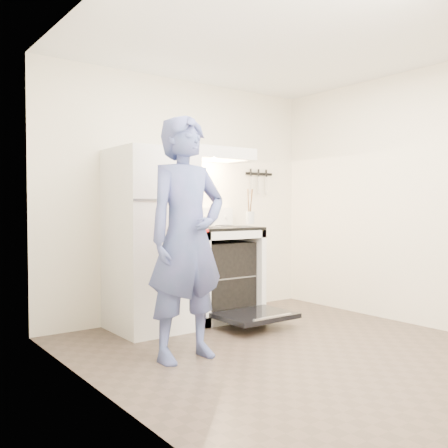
# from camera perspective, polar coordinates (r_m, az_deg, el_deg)

# --- Properties ---
(floor) EXTENTS (3.60, 3.60, 0.00)m
(floor) POSITION_cam_1_polar(r_m,az_deg,el_deg) (4.09, 9.24, -14.53)
(floor) COLOR #4B3D33
(floor) RESTS_ON ground
(back_wall) EXTENTS (3.20, 0.02, 2.50)m
(back_wall) POSITION_cam_1_polar(r_m,az_deg,el_deg) (5.33, -4.70, 2.94)
(back_wall) COLOR #EEE3CA
(back_wall) RESTS_ON ground
(refrigerator) EXTENTS (0.70, 0.70, 1.70)m
(refrigerator) POSITION_cam_1_polar(r_m,az_deg,el_deg) (4.75, -8.40, -1.79)
(refrigerator) COLOR white
(refrigerator) RESTS_ON floor
(stove_body) EXTENTS (0.76, 0.65, 0.92)m
(stove_body) POSITION_cam_1_polar(r_m,az_deg,el_deg) (5.24, -0.64, -5.70)
(stove_body) COLOR white
(stove_body) RESTS_ON floor
(cooktop) EXTENTS (0.76, 0.65, 0.03)m
(cooktop) POSITION_cam_1_polar(r_m,az_deg,el_deg) (5.20, -0.64, -0.51)
(cooktop) COLOR black
(cooktop) RESTS_ON stove_body
(backsplash) EXTENTS (0.76, 0.07, 0.20)m
(backsplash) POSITION_cam_1_polar(r_m,az_deg,el_deg) (5.43, -2.41, 0.81)
(backsplash) COLOR white
(backsplash) RESTS_ON cooktop
(oven_door) EXTENTS (0.70, 0.54, 0.04)m
(oven_door) POSITION_cam_1_polar(r_m,az_deg,el_deg) (4.83, 3.57, -10.39)
(oven_door) COLOR black
(oven_door) RESTS_ON floor
(oven_rack) EXTENTS (0.60, 0.52, 0.01)m
(oven_rack) POSITION_cam_1_polar(r_m,az_deg,el_deg) (5.24, -0.64, -5.92)
(oven_rack) COLOR slate
(oven_rack) RESTS_ON stove_body
(range_hood) EXTENTS (0.76, 0.50, 0.12)m
(range_hood) POSITION_cam_1_polar(r_m,az_deg,el_deg) (5.28, -1.13, 7.95)
(range_hood) COLOR white
(range_hood) RESTS_ON back_wall
(knife_strip) EXTENTS (0.40, 0.02, 0.03)m
(knife_strip) POSITION_cam_1_polar(r_m,az_deg,el_deg) (5.96, 4.02, 5.73)
(knife_strip) COLOR black
(knife_strip) RESTS_ON back_wall
(pizza_stone) EXTENTS (0.35, 0.35, 0.02)m
(pizza_stone) POSITION_cam_1_polar(r_m,az_deg,el_deg) (5.19, -1.25, -5.84)
(pizza_stone) COLOR #896C50
(pizza_stone) RESTS_ON oven_rack
(tea_kettle) EXTENTS (0.25, 0.21, 0.31)m
(tea_kettle) POSITION_cam_1_polar(r_m,az_deg,el_deg) (5.21, -3.95, 1.35)
(tea_kettle) COLOR silver
(tea_kettle) RESTS_ON cooktop
(utensil_jar) EXTENTS (0.11, 0.11, 0.13)m
(utensil_jar) POSITION_cam_1_polar(r_m,az_deg,el_deg) (5.28, 3.00, 0.73)
(utensil_jar) COLOR silver
(utensil_jar) RESTS_ON cooktop
(person) EXTENTS (0.69, 0.47, 1.85)m
(person) POSITION_cam_1_polar(r_m,az_deg,el_deg) (3.79, -4.28, -1.61)
(person) COLOR navy
(person) RESTS_ON floor
(dutch_oven) EXTENTS (0.37, 0.30, 0.24)m
(dutch_oven) POSITION_cam_1_polar(r_m,az_deg,el_deg) (4.15, -4.11, -1.10)
(dutch_oven) COLOR red
(dutch_oven) RESTS_ON person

